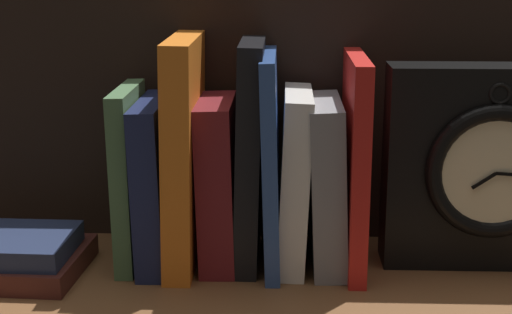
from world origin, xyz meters
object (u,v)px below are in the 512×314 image
(book_green_romantic, at_px, (130,176))
(book_maroon_dawkins, at_px, (218,182))
(book_white_catcher, at_px, (294,179))
(framed_clock, at_px, (488,167))
(book_orange_pandolfini, at_px, (184,152))
(book_black_skeptic, at_px, (250,155))
(book_navy_bierce, at_px, (155,182))
(book_gray_chess, at_px, (326,183))
(book_red_requiem, at_px, (355,162))
(book_blue_modern, at_px, (271,161))
(book_stack_side, at_px, (5,254))

(book_green_romantic, height_order, book_maroon_dawkins, book_green_romantic)
(book_green_romantic, relative_size, book_white_catcher, 1.02)
(book_green_romantic, distance_m, book_maroon_dawkins, 0.10)
(framed_clock, bearing_deg, book_maroon_dawkins, -179.92)
(book_orange_pandolfini, relative_size, framed_clock, 1.13)
(book_maroon_dawkins, relative_size, book_black_skeptic, 0.74)
(book_green_romantic, height_order, book_navy_bierce, book_green_romantic)
(book_maroon_dawkins, xyz_separation_m, book_gray_chess, (0.12, 0.00, 0.00))
(book_navy_bierce, relative_size, book_red_requiem, 0.79)
(book_navy_bierce, distance_m, framed_clock, 0.38)
(book_blue_modern, height_order, book_red_requiem, book_blue_modern)
(book_navy_bierce, bearing_deg, book_white_catcher, 0.00)
(book_navy_bierce, relative_size, book_black_skeptic, 0.74)
(book_white_catcher, relative_size, book_gray_chess, 1.05)
(book_maroon_dawkins, xyz_separation_m, book_white_catcher, (0.09, 0.00, 0.00))
(book_navy_bierce, bearing_deg, book_stack_side, -163.46)
(book_maroon_dawkins, distance_m, book_black_skeptic, 0.05)
(book_maroon_dawkins, relative_size, book_stack_side, 1.03)
(book_white_catcher, bearing_deg, book_green_romantic, 180.00)
(book_navy_bierce, bearing_deg, framed_clock, 0.07)
(book_blue_modern, bearing_deg, framed_clock, 0.10)
(book_maroon_dawkins, height_order, book_stack_side, book_maroon_dawkins)
(book_orange_pandolfini, bearing_deg, book_green_romantic, 180.00)
(book_red_requiem, bearing_deg, framed_clock, 0.17)
(book_red_requiem, relative_size, framed_clock, 1.04)
(book_navy_bierce, distance_m, book_gray_chess, 0.20)
(book_maroon_dawkins, bearing_deg, framed_clock, 0.08)
(book_green_romantic, relative_size, book_maroon_dawkins, 1.07)
(book_blue_modern, bearing_deg, book_white_catcher, 0.00)
(book_maroon_dawkins, bearing_deg, book_gray_chess, 0.00)
(framed_clock, bearing_deg, book_white_catcher, -179.88)
(book_navy_bierce, bearing_deg, book_orange_pandolfini, 0.00)
(book_orange_pandolfini, distance_m, framed_clock, 0.34)
(book_orange_pandolfini, distance_m, book_black_skeptic, 0.07)
(book_gray_chess, bearing_deg, book_blue_modern, 180.00)
(framed_clock, bearing_deg, book_green_romantic, -179.94)
(book_orange_pandolfini, xyz_separation_m, book_maroon_dawkins, (0.04, 0.00, -0.03))
(book_maroon_dawkins, bearing_deg, book_orange_pandolfini, 180.00)
(book_white_catcher, bearing_deg, book_black_skeptic, 180.00)
(book_blue_modern, distance_m, book_stack_side, 0.32)
(book_maroon_dawkins, height_order, book_blue_modern, book_blue_modern)
(book_green_romantic, distance_m, framed_clock, 0.41)
(book_green_romantic, height_order, book_orange_pandolfini, book_orange_pandolfini)
(book_blue_modern, xyz_separation_m, book_gray_chess, (0.06, 0.00, -0.03))
(book_orange_pandolfini, xyz_separation_m, book_stack_side, (-0.20, -0.05, -0.11))
(book_gray_chess, distance_m, book_red_requiem, 0.04)
(book_green_romantic, relative_size, book_black_skeptic, 0.79)
(book_orange_pandolfini, bearing_deg, framed_clock, 0.07)
(book_black_skeptic, xyz_separation_m, framed_clock, (0.27, 0.00, -0.01))
(book_orange_pandolfini, height_order, book_white_catcher, book_orange_pandolfini)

